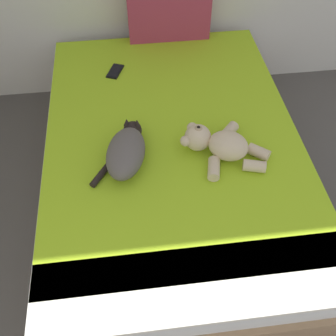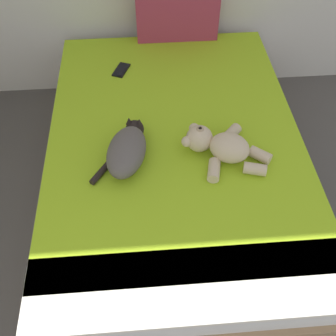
# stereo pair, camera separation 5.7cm
# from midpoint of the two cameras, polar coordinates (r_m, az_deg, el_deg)

# --- Properties ---
(ground_plane) EXTENTS (10.03, 10.03, 0.00)m
(ground_plane) POSITION_cam_midpoint_polar(r_m,az_deg,el_deg) (2.19, 12.56, -21.12)
(ground_plane) COLOR #4C4742
(bed) EXTENTS (1.44, 2.07, 0.50)m
(bed) POSITION_cam_midpoint_polar(r_m,az_deg,el_deg) (2.37, -0.07, 0.55)
(bed) COLOR #9E7A56
(bed) RESTS_ON ground_plane
(patterned_cushion) EXTENTS (0.56, 0.11, 0.46)m
(patterned_cushion) POSITION_cam_midpoint_polar(r_m,az_deg,el_deg) (2.84, -0.47, 22.20)
(patterned_cushion) COLOR #A5334C
(patterned_cushion) RESTS_ON bed
(cat) EXTENTS (0.32, 0.42, 0.15)m
(cat) POSITION_cam_midpoint_polar(r_m,az_deg,el_deg) (2.01, -6.83, 2.46)
(cat) COLOR #59514C
(cat) RESTS_ON bed
(teddy_bear) EXTENTS (0.46, 0.38, 0.15)m
(teddy_bear) POSITION_cam_midpoint_polar(r_m,az_deg,el_deg) (2.05, 6.60, 3.43)
(teddy_bear) COLOR beige
(teddy_bear) RESTS_ON bed
(cell_phone) EXTENTS (0.12, 0.16, 0.01)m
(cell_phone) POSITION_cam_midpoint_polar(r_m,az_deg,el_deg) (2.64, -8.27, 13.64)
(cell_phone) COLOR black
(cell_phone) RESTS_ON bed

